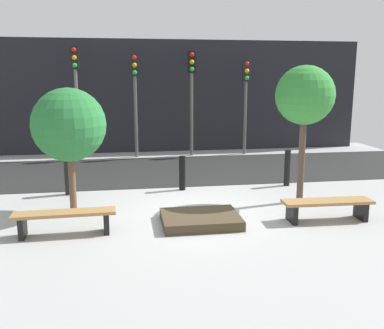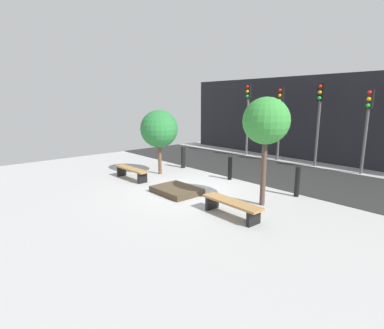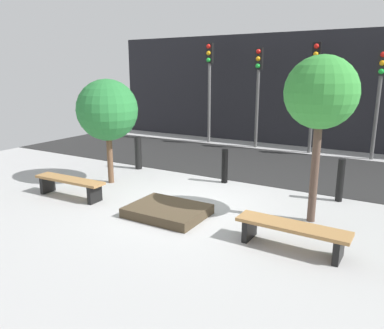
{
  "view_description": "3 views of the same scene",
  "coord_description": "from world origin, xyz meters",
  "views": [
    {
      "loc": [
        -1.47,
        -8.8,
        2.93
      ],
      "look_at": [
        -0.15,
        -0.51,
        1.21
      ],
      "focal_mm": 40.0,
      "sensor_mm": 36.0,
      "label": 1
    },
    {
      "loc": [
        7.65,
        -6.76,
        3.08
      ],
      "look_at": [
        0.51,
        -0.42,
        1.04
      ],
      "focal_mm": 28.0,
      "sensor_mm": 36.0,
      "label": 2
    },
    {
      "loc": [
        4.1,
        -6.67,
        2.9
      ],
      "look_at": [
        0.28,
        -0.15,
        1.01
      ],
      "focal_mm": 35.0,
      "sensor_mm": 36.0,
      "label": 3
    }
  ],
  "objects": [
    {
      "name": "road_strip",
      "position": [
        0.0,
        4.52,
        0.01
      ],
      "size": [
        18.0,
        4.44,
        0.01
      ],
      "primitive_type": "cube",
      "color": "#252525",
      "rests_on": "ground"
    },
    {
      "name": "traffic_light_mid_west",
      "position": [
        -1.04,
        7.03,
        2.58
      ],
      "size": [
        0.28,
        0.27,
        3.73
      ],
      "color": "#565656",
      "rests_on": "ground"
    },
    {
      "name": "bench_left",
      "position": [
        -2.63,
        -0.87,
        0.33
      ],
      "size": [
        1.9,
        0.44,
        0.46
      ],
      "rotation": [
        0.0,
        0.0,
        0.03
      ],
      "color": "black",
      "rests_on": "ground"
    },
    {
      "name": "tree_behind_left_bench",
      "position": [
        -2.63,
        0.53,
        1.92
      ],
      "size": [
        1.57,
        1.57,
        2.72
      ],
      "color": "brown",
      "rests_on": "ground"
    },
    {
      "name": "traffic_light_mid_east",
      "position": [
        1.04,
        7.03,
        2.65
      ],
      "size": [
        0.28,
        0.27,
        3.85
      ],
      "color": "#515151",
      "rests_on": "ground"
    },
    {
      "name": "bollard_far_left",
      "position": [
        -2.9,
        2.05,
        0.5
      ],
      "size": [
        0.21,
        0.21,
        1.0
      ],
      "primitive_type": "cylinder",
      "color": "black",
      "rests_on": "ground"
    },
    {
      "name": "planter_bed",
      "position": [
        0.0,
        -0.67,
        0.1
      ],
      "size": [
        1.56,
        1.2,
        0.2
      ],
      "primitive_type": "cube",
      "color": "#443827",
      "rests_on": "ground"
    },
    {
      "name": "traffic_light_west",
      "position": [
        -3.11,
        7.03,
        2.73
      ],
      "size": [
        0.28,
        0.27,
        3.98
      ],
      "color": "#616161",
      "rests_on": "ground"
    },
    {
      "name": "tree_behind_right_bench",
      "position": [
        2.63,
        0.53,
        2.49
      ],
      "size": [
        1.35,
        1.35,
        3.2
      ],
      "color": "#4E3B31",
      "rests_on": "ground"
    },
    {
      "name": "bench_right",
      "position": [
        2.63,
        -0.87,
        0.32
      ],
      "size": [
        1.88,
        0.51,
        0.44
      ],
      "rotation": [
        0.0,
        0.0,
        -0.03
      ],
      "color": "black",
      "rests_on": "ground"
    },
    {
      "name": "ground_plane",
      "position": [
        0.0,
        0.0,
        0.0
      ],
      "size": [
        18.0,
        18.0,
        0.0
      ],
      "primitive_type": "plane",
      "color": "#A7A7A7"
    },
    {
      "name": "building_facade",
      "position": [
        0.0,
        8.33,
        2.18
      ],
      "size": [
        16.2,
        0.5,
        4.35
      ],
      "primitive_type": "cube",
      "color": "black",
      "rests_on": "ground"
    },
    {
      "name": "bollard_center",
      "position": [
        2.9,
        2.05,
        0.49
      ],
      "size": [
        0.16,
        0.16,
        0.99
      ],
      "primitive_type": "cylinder",
      "color": "black",
      "rests_on": "ground"
    },
    {
      "name": "bollard_left",
      "position": [
        0.0,
        2.05,
        0.45
      ],
      "size": [
        0.17,
        0.17,
        0.91
      ],
      "primitive_type": "cylinder",
      "color": "black",
      "rests_on": "ground"
    },
    {
      "name": "traffic_light_east",
      "position": [
        3.11,
        7.03,
        2.45
      ],
      "size": [
        0.28,
        0.27,
        3.54
      ],
      "color": "#565656",
      "rests_on": "ground"
    }
  ]
}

